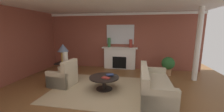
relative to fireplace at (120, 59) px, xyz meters
The scene contains 20 objects.
ground_plane 2.89m from the fireplace, 91.45° to the right, with size 9.59×9.59×0.00m, color brown.
wall_fireplace 0.92m from the fireplace, 108.87° to the left, with size 7.98×0.12×2.85m, color brown.
wall_window 4.67m from the fireplace, 146.42° to the right, with size 0.12×6.57×2.85m, color brown.
ceiling_panel 3.46m from the fireplace, 91.63° to the right, with size 7.98×6.57×0.06m, color white.
crown_moulding 2.24m from the fireplace, 118.85° to the left, with size 7.98×0.08×0.12m, color white.
area_rug 2.73m from the fireplace, 93.71° to the right, with size 3.50×2.68×0.01m, color tan.
fireplace is the anchor object (origin of this frame).
mantel_mirror 1.23m from the fireplace, 90.00° to the left, with size 1.40×0.04×0.97m, color silver.
sofa 3.13m from the fireplace, 62.56° to the right, with size 0.92×2.11×0.85m.
armchair_near_window 3.12m from the fireplace, 123.30° to the right, with size 0.89×0.89×0.95m.
coffee_table 2.69m from the fireplace, 93.71° to the right, with size 1.00×1.00×0.45m.
side_table 2.83m from the fireplace, 135.56° to the right, with size 0.56×0.56×0.70m.
table_lamp 2.91m from the fireplace, 135.56° to the right, with size 0.44×0.44×0.75m.
vase_on_side_table 2.84m from the fireplace, 131.67° to the right, with size 0.20×0.20×0.46m, color beige.
vase_mantel_right 0.97m from the fireplace, ahead, with size 0.16×0.16×0.41m, color #9E3328.
vase_mantel_left 0.99m from the fireplace, behind, with size 0.16×0.16×0.47m, color #33703D.
book_red_cover 2.82m from the fireplace, 91.62° to the right, with size 0.25×0.15×0.04m, color maroon.
book_art_folio 2.59m from the fireplace, 89.87° to the right, with size 0.23×0.14×0.04m, color navy.
potted_plant 2.34m from the fireplace, 17.01° to the right, with size 0.56×0.56×0.83m.
column_white 3.50m from the fireplace, 19.49° to the right, with size 0.20×0.20×2.85m, color white.
Camera 1 is at (0.99, -4.21, 2.01)m, focal length 22.49 mm.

